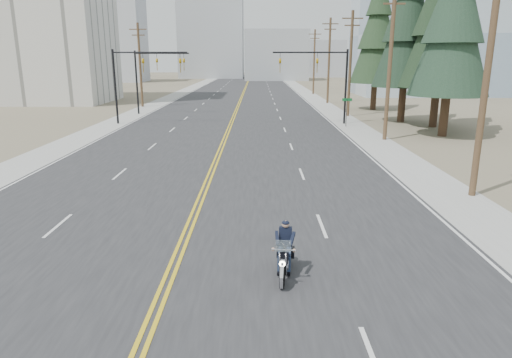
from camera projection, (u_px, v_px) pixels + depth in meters
name	position (u px, v px, depth m)	size (l,w,h in m)	color
ground_plane	(171.00, 275.00, 13.41)	(400.00, 400.00, 0.00)	#776D56
road	(243.00, 94.00, 81.07)	(20.00, 200.00, 0.01)	#303033
sidewalk_left	(178.00, 94.00, 81.10)	(3.00, 200.00, 0.01)	#A5A5A0
sidewalk_right	(307.00, 94.00, 81.04)	(3.00, 200.00, 0.01)	#A5A5A0
traffic_mast_left	(135.00, 72.00, 43.10)	(7.10, 0.26, 7.00)	black
traffic_mast_right	(325.00, 72.00, 43.05)	(7.10, 0.26, 7.00)	black
traffic_mast_far	(151.00, 70.00, 50.85)	(6.10, 0.26, 7.00)	black
street_sign	(347.00, 107.00, 41.92)	(0.90, 0.06, 2.62)	black
utility_pole_a	(488.00, 69.00, 19.64)	(2.20, 0.30, 11.00)	brown
utility_pole_b	(390.00, 61.00, 34.08)	(2.20, 0.30, 11.50)	brown
utility_pole_c	(350.00, 62.00, 48.64)	(2.20, 0.30, 11.00)	brown
utility_pole_d	(329.00, 60.00, 63.07)	(2.20, 0.30, 11.50)	brown
utility_pole_e	(314.00, 61.00, 79.57)	(2.20, 0.30, 11.00)	brown
utility_pole_left	(140.00, 64.00, 58.43)	(2.20, 0.30, 10.50)	brown
glass_building	(428.00, 35.00, 78.43)	(24.00, 16.00, 20.00)	#9EB5CC
haze_bldg_a	(117.00, 40.00, 121.84)	(14.00, 12.00, 22.00)	#B7BCC6
haze_bldg_b	(276.00, 55.00, 132.42)	(18.00, 14.00, 14.00)	#ADB2B7
haze_bldg_c	(403.00, 47.00, 117.33)	(16.00, 12.00, 18.00)	#B7BCC6
haze_bldg_d	(212.00, 36.00, 145.43)	(20.00, 15.00, 26.00)	#ADB2B7
haze_bldg_e	(322.00, 59.00, 156.80)	(14.00, 14.00, 12.00)	#B7BCC6
haze_bldg_f	(83.00, 52.00, 137.14)	(12.00, 12.00, 16.00)	#ADB2B7
motorcyclist	(285.00, 250.00, 13.16)	(0.88, 2.05, 1.60)	black
conifer_near	(455.00, 14.00, 34.92)	(6.19, 6.19, 16.39)	#382619
conifer_mid	(444.00, 8.00, 39.60)	(6.81, 6.81, 18.16)	#382619
conifer_tall	(409.00, 17.00, 43.23)	(6.23, 6.23, 17.29)	#382619
conifer_far	(378.00, 31.00, 54.21)	(6.08, 6.08, 16.28)	#382619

